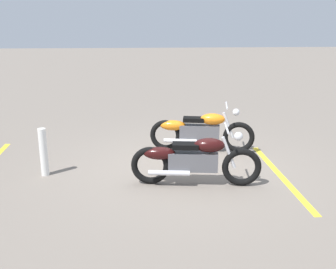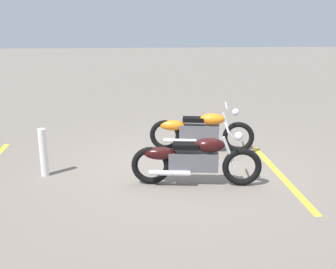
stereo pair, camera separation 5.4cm
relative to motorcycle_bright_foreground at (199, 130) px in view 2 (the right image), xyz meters
name	(u,v)px [view 2 (the right image)]	position (x,y,z in m)	size (l,w,h in m)	color
ground_plane	(187,166)	(0.35, 0.89, -0.46)	(60.00, 60.00, 0.00)	slate
motorcycle_bright_foreground	(199,130)	(0.00, 0.00, 0.00)	(2.22, 0.67, 1.04)	black
motorcycle_dark_foreground	(193,159)	(0.36, 1.77, 0.00)	(2.23, 0.62, 1.04)	black
bollard_post	(43,152)	(3.00, 1.17, -0.02)	(0.14, 0.14, 0.89)	white
parking_stripe_near	(280,175)	(-1.30, 1.46, -0.46)	(3.20, 0.12, 0.01)	yellow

